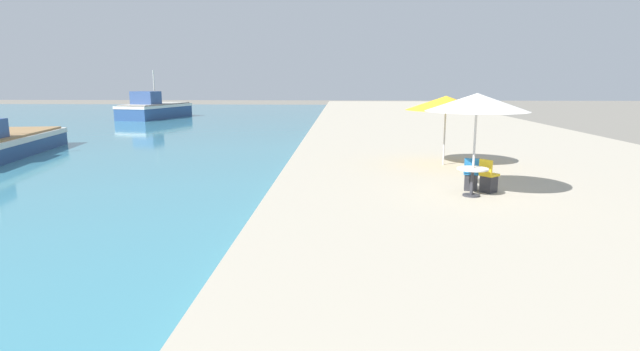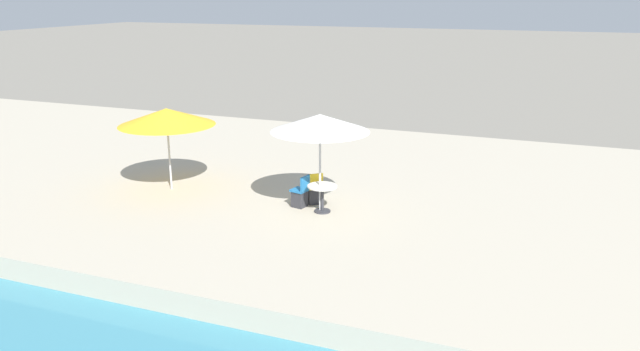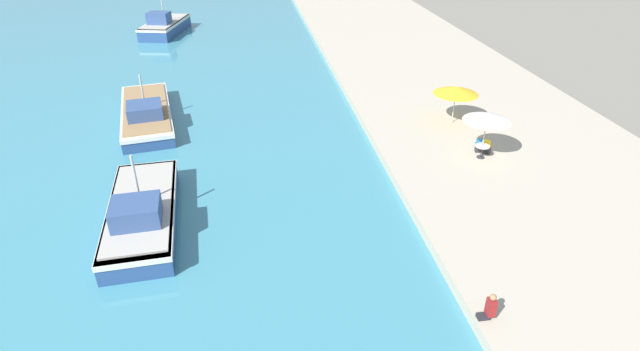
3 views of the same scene
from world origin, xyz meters
TOP-DOWN VIEW (x-y plane):
  - cafe_umbrella_pink at (5.41, 19.81)m, footprint 2.61×2.61m
  - cafe_umbrella_white at (5.62, 24.67)m, footprint 2.81×2.81m
  - cafe_table at (5.38, 19.73)m, footprint 0.80×0.80m
  - cafe_chair_left at (5.53, 20.44)m, footprint 0.48×0.51m
  - cafe_chair_right at (5.93, 20.20)m, footprint 0.59×0.58m

SIDE VIEW (x-z plane):
  - cafe_chair_left at x=5.53m, z-range 0.45..1.36m
  - cafe_chair_right at x=5.93m, z-range 0.45..1.36m
  - cafe_table at x=5.38m, z-range 0.74..1.48m
  - cafe_umbrella_white at x=5.62m, z-range 1.55..3.99m
  - cafe_umbrella_pink at x=5.41m, z-range 1.67..4.32m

